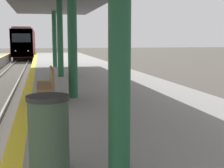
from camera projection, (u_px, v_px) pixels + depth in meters
train at (25, 43)px, 46.40m from camera, size 2.68×19.31×4.23m
trash_bin at (49, 134)px, 3.94m from camera, size 0.54×0.54×0.99m
bench at (48, 84)px, 8.42m from camera, size 0.44×1.66×0.92m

